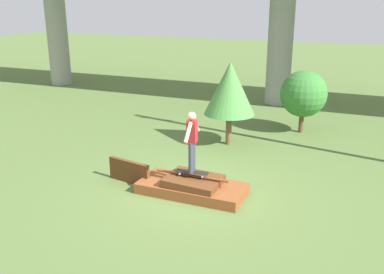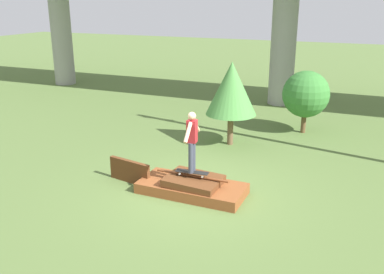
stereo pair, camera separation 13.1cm
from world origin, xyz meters
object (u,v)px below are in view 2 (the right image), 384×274
Objects in this scene: skater at (192,138)px; tree_behind_left at (306,94)px; skateboard at (192,172)px; tree_behind_right at (231,89)px.

tree_behind_left is (1.69, 6.20, -0.04)m from skater.
skateboard is 0.38× the size of tree_behind_left.
tree_behind_left is at bearing 74.73° from skateboard.
skater is 6.42m from tree_behind_left.
skater is (-0.00, -0.00, 0.87)m from skateboard.
tree_behind_right reaches higher than tree_behind_left.
tree_behind_right reaches higher than skateboard.
skateboard is 0.87m from skater.
tree_behind_right reaches higher than skater.
skater is at bearing -105.27° from tree_behind_left.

